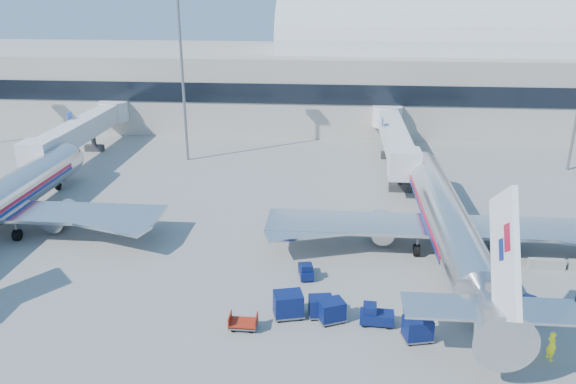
# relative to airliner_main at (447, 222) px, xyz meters

# --- Properties ---
(ground) EXTENTS (260.00, 260.00, 0.00)m
(ground) POSITION_rel_airliner_main_xyz_m (-10.00, -4.51, -2.93)
(ground) COLOR gray
(ground) RESTS_ON ground
(terminal) EXTENTS (170.00, 28.15, 21.00)m
(terminal) POSITION_rel_airliner_main_xyz_m (-23.60, 51.46, 4.60)
(terminal) COLOR #B2AA9E
(terminal) RESTS_ON ground
(airliner_main) EXTENTS (32.00, 37.26, 12.07)m
(airliner_main) POSITION_rel_airliner_main_xyz_m (0.00, 0.00, 0.00)
(airliner_main) COLOR silver
(airliner_main) RESTS_ON ground
(jetbridge_near) EXTENTS (4.40, 27.50, 6.25)m
(jetbridge_near) POSITION_rel_airliner_main_xyz_m (-2.40, 26.30, 1.00)
(jetbridge_near) COLOR silver
(jetbridge_near) RESTS_ON ground
(jetbridge_mid) EXTENTS (4.40, 27.50, 6.25)m
(jetbridge_mid) POSITION_rel_airliner_main_xyz_m (-44.40, 26.30, 1.00)
(jetbridge_mid) COLOR silver
(jetbridge_mid) RESTS_ON ground
(mast_west) EXTENTS (2.00, 1.20, 22.60)m
(mast_west) POSITION_rel_airliner_main_xyz_m (-30.00, 25.49, 11.87)
(mast_west) COLOR slate
(mast_west) RESTS_ON ground
(barrier_near) EXTENTS (3.00, 0.55, 0.90)m
(barrier_near) POSITION_rel_airliner_main_xyz_m (8.00, -2.51, -2.48)
(barrier_near) COLOR #9E9E96
(barrier_near) RESTS_ON ground
(tug_lead) EXTENTS (2.43, 1.31, 1.55)m
(tug_lead) POSITION_rel_airliner_main_xyz_m (-6.85, -12.00, -2.22)
(tug_lead) COLOR #091446
(tug_lead) RESTS_ON ground
(tug_right) EXTENTS (2.28, 2.07, 1.35)m
(tug_right) POSITION_rel_airliner_main_xyz_m (4.56, -9.83, -2.31)
(tug_right) COLOR #091446
(tug_right) RESTS_ON ground
(tug_left) EXTENTS (1.43, 2.27, 1.38)m
(tug_left) POSITION_rel_airliner_main_xyz_m (-12.11, -5.75, -2.30)
(tug_left) COLOR #091446
(tug_left) RESTS_ON ground
(cart_train_a) EXTENTS (2.26, 2.05, 1.63)m
(cart_train_a) POSITION_rel_airliner_main_xyz_m (-9.96, -11.89, -2.06)
(cart_train_a) COLOR #091446
(cart_train_a) RESTS_ON ground
(cart_train_b) EXTENTS (1.95, 1.60, 1.55)m
(cart_train_b) POSITION_rel_airliner_main_xyz_m (-10.73, -11.35, -2.10)
(cart_train_b) COLOR #091446
(cart_train_b) RESTS_ON ground
(cart_train_c) EXTENTS (2.48, 2.12, 1.89)m
(cart_train_c) POSITION_rel_airliner_main_xyz_m (-13.05, -11.57, -1.92)
(cart_train_c) COLOR #091446
(cart_train_c) RESTS_ON ground
(cart_solo_near) EXTENTS (2.17, 1.85, 1.66)m
(cart_solo_near) POSITION_rel_airliner_main_xyz_m (-4.16, -13.65, -2.04)
(cart_solo_near) COLOR #091446
(cart_solo_near) RESTS_ON ground
(cart_open_red) EXTENTS (1.96, 1.39, 0.52)m
(cart_open_red) POSITION_rel_airliner_main_xyz_m (-16.02, -13.34, -2.55)
(cart_open_red) COLOR slate
(cart_open_red) RESTS_ON ground
(ramp_worker) EXTENTS (0.69, 0.84, 2.00)m
(ramp_worker) POSITION_rel_airliner_main_xyz_m (4.05, -15.03, -1.93)
(ramp_worker) COLOR #D4E618
(ramp_worker) RESTS_ON ground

